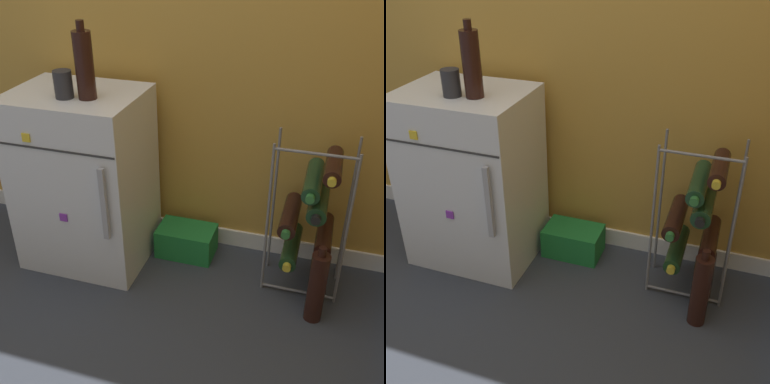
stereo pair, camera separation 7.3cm
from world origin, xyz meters
TOP-DOWN VIEW (x-y plane):
  - ground_plane at (0.00, 0.00)m, footprint 14.00×14.00m
  - mini_fridge at (-0.45, 0.30)m, footprint 0.57×0.48m
  - wine_rack at (0.59, 0.37)m, footprint 0.34×0.33m
  - soda_box at (0.00, 0.44)m, footprint 0.28×0.18m
  - fridge_top_cup at (-0.45, 0.23)m, footprint 0.08×0.08m
  - fridge_top_bottle at (-0.36, 0.25)m, footprint 0.08×0.08m
  - loose_bottle_floor at (0.65, 0.16)m, footprint 0.08×0.08m

SIDE VIEW (x-z plane):
  - ground_plane at x=0.00m, z-range 0.00..0.00m
  - soda_box at x=0.00m, z-range 0.00..0.15m
  - loose_bottle_floor at x=0.65m, z-range -0.02..0.35m
  - wine_rack at x=0.59m, z-range 0.00..0.72m
  - mini_fridge at x=-0.45m, z-range 0.00..0.84m
  - fridge_top_cup at x=-0.45m, z-range 0.84..0.95m
  - fridge_top_bottle at x=-0.36m, z-range 0.83..1.13m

